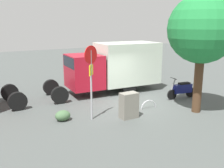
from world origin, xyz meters
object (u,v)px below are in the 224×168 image
box_truck_near (114,65)px  motorcycle (182,89)px  stop_sign (91,71)px  street_tree (202,30)px  bike_rack_hoop (148,108)px  utility_cabinet (129,105)px

box_truck_near → motorcycle: size_ratio=3.86×
stop_sign → street_tree: size_ratio=0.59×
motorcycle → bike_rack_hoop: (2.70, 0.42, -0.52)m
utility_cabinet → motorcycle: bearing=-167.0°
stop_sign → bike_rack_hoop: (-3.05, 0.12, -2.13)m
stop_sign → street_tree: bearing=160.5°
utility_cabinet → bike_rack_hoop: utility_cabinet is taller
bike_rack_hoop → box_truck_near: bearing=-93.3°
motorcycle → stop_sign: stop_sign is taller
box_truck_near → street_tree: street_tree is taller
motorcycle → street_tree: (1.08, 1.95, 3.29)m
motorcycle → stop_sign: size_ratio=0.56×
box_truck_near → bike_rack_hoop: bearing=91.1°
motorcycle → bike_rack_hoop: 2.78m
motorcycle → utility_cabinet: (4.27, 0.98, 0.05)m
motorcycle → bike_rack_hoop: size_ratio=2.12×
utility_cabinet → box_truck_near: bearing=-112.9°
stop_sign → utility_cabinet: size_ratio=2.80×
utility_cabinet → stop_sign: bearing=-24.9°
motorcycle → box_truck_near: bearing=-43.6°
box_truck_near → street_tree: 5.81m
stop_sign → bike_rack_hoop: bearing=177.8°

